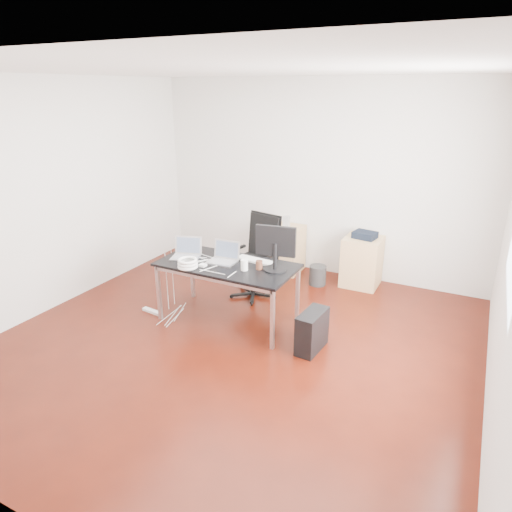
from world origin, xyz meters
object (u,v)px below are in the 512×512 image
at_px(pc_tower, 312,331).
at_px(desk, 227,268).
at_px(filing_cabinet_right, 362,262).
at_px(filing_cabinet_left, 285,249).
at_px(office_chair, 257,252).

bearing_deg(pc_tower, desk, 176.34).
xyz_separation_m(desk, filing_cabinet_right, (1.15, 1.77, -0.33)).
xyz_separation_m(filing_cabinet_right, pc_tower, (-0.02, -1.94, -0.13)).
bearing_deg(desk, filing_cabinet_left, 91.23).
bearing_deg(office_chair, desk, -76.15).
distance_m(filing_cabinet_left, pc_tower, 2.27).
height_order(desk, filing_cabinet_right, desk).
bearing_deg(office_chair, filing_cabinet_left, 102.94).
relative_size(office_chair, pc_tower, 2.40).
distance_m(office_chair, filing_cabinet_right, 1.53).
distance_m(office_chair, filing_cabinet_left, 0.98).
distance_m(filing_cabinet_left, filing_cabinet_right, 1.18).
relative_size(filing_cabinet_left, filing_cabinet_right, 1.00).
height_order(office_chair, pc_tower, office_chair).
bearing_deg(filing_cabinet_left, filing_cabinet_right, 0.00).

